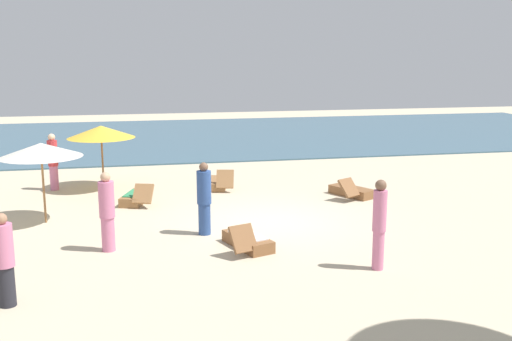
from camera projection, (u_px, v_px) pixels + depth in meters
ground_plane at (268, 222)px, 16.27m from camera, size 60.00×60.00×0.00m
ocean_water at (199, 136)px, 32.58m from camera, size 48.00×16.00×0.06m
umbrella_0 at (41, 150)px, 15.85m from camera, size 2.17×2.17×2.20m
umbrella_1 at (101, 132)px, 19.85m from camera, size 2.24×2.24×2.16m
lounger_0 at (247, 241)px, 14.10m from camera, size 1.11×1.76×0.73m
lounger_1 at (351, 191)px, 19.15m from camera, size 1.32×1.76×0.69m
lounger_2 at (218, 183)px, 20.32m from camera, size 0.94×1.75×0.73m
lounger_3 at (136, 197)px, 18.31m from camera, size 1.08×1.79×0.69m
person_0 at (53, 161)px, 19.89m from camera, size 0.45×0.45×1.91m
person_1 at (107, 211)px, 13.76m from camera, size 0.51×0.51×1.88m
person_2 at (204, 198)px, 15.02m from camera, size 0.50×0.50×1.86m
person_4 at (379, 223)px, 12.56m from camera, size 0.36×0.36×1.96m
person_5 at (5, 260)px, 10.75m from camera, size 0.50×0.50×1.76m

